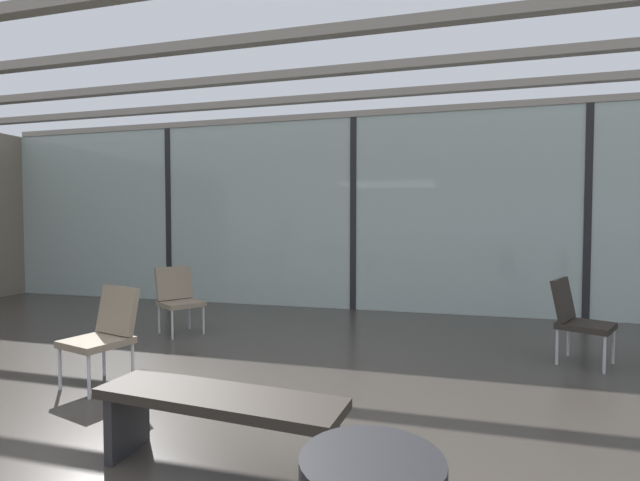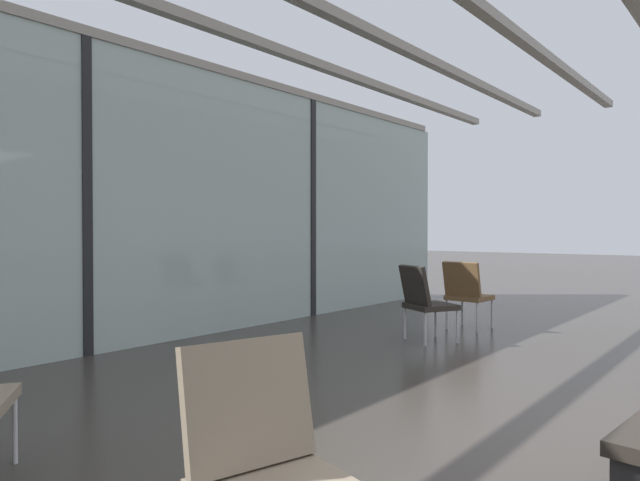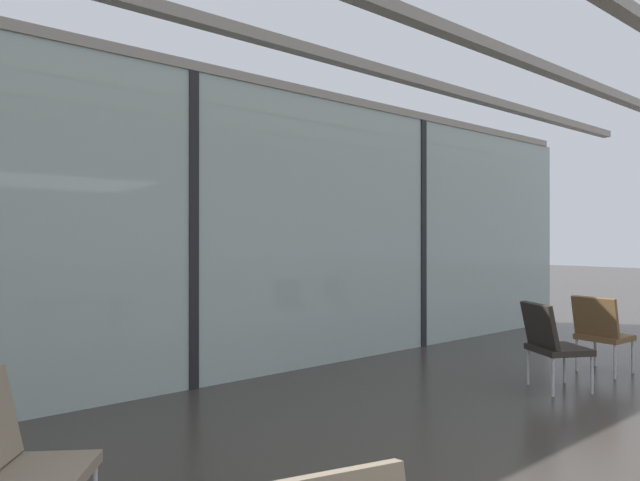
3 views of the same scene
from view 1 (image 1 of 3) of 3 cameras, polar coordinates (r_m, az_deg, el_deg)
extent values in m
plane|color=#38332D|center=(3.08, -16.28, -26.20)|extent=(60.00, 60.00, 0.00)
cube|color=#A3B7B2|center=(7.64, 4.25, 3.34)|extent=(14.00, 0.08, 3.20)
cube|color=black|center=(8.97, -18.33, 3.07)|extent=(0.10, 0.12, 3.20)
cube|color=black|center=(7.64, 4.25, 3.34)|extent=(0.10, 0.12, 3.20)
cube|color=black|center=(7.79, 30.48, 3.01)|extent=(0.10, 0.12, 3.20)
cube|color=gray|center=(4.79, -3.74, 24.27)|extent=(13.72, 0.12, 0.10)
cube|color=gray|center=(5.78, -0.02, 20.36)|extent=(13.72, 0.12, 0.10)
cube|color=gray|center=(6.80, 2.49, 17.57)|extent=(13.72, 0.12, 0.10)
cube|color=gray|center=(7.85, 4.28, 15.49)|extent=(13.72, 0.12, 0.10)
ellipsoid|color=silver|center=(12.07, 14.71, 5.23)|extent=(11.83, 4.19, 4.19)
sphere|color=gray|center=(13.26, -9.62, 5.00)|extent=(2.30, 2.30, 2.30)
sphere|color=black|center=(10.69, -3.18, 7.37)|extent=(0.28, 0.28, 0.28)
sphere|color=black|center=(10.45, 1.55, 7.49)|extent=(0.28, 0.28, 0.28)
sphere|color=black|center=(10.28, 6.48, 7.56)|extent=(0.28, 0.28, 0.28)
sphere|color=black|center=(10.18, 11.54, 7.58)|extent=(0.28, 0.28, 0.28)
sphere|color=black|center=(10.17, 16.66, 7.54)|extent=(0.28, 0.28, 0.28)
cube|color=#7F705B|center=(4.58, -26.24, -11.36)|extent=(0.59, 0.59, 0.06)
cube|color=#7F705B|center=(4.65, -24.06, -7.97)|extent=(0.50, 0.26, 0.44)
cylinder|color=#BCBCC1|center=(4.70, -29.84, -13.78)|extent=(0.03, 0.03, 0.37)
cylinder|color=#BCBCC1|center=(4.36, -27.00, -15.01)|extent=(0.03, 0.03, 0.37)
cylinder|color=#BCBCC1|center=(4.92, -25.48, -12.99)|extent=(0.03, 0.03, 0.37)
cylinder|color=#BCBCC1|center=(4.59, -22.44, -14.06)|extent=(0.03, 0.03, 0.37)
cube|color=#28231E|center=(5.47, 30.37, -9.22)|extent=(0.65, 0.65, 0.06)
cube|color=#28231E|center=(5.48, 28.21, -6.51)|extent=(0.35, 0.49, 0.44)
cylinder|color=#BCBCC1|center=(5.28, 32.10, -12.07)|extent=(0.03, 0.03, 0.37)
cylinder|color=#BCBCC1|center=(5.68, 32.89, -11.07)|extent=(0.03, 0.03, 0.37)
cylinder|color=#BCBCC1|center=(5.37, 27.59, -11.74)|extent=(0.03, 0.03, 0.37)
cylinder|color=#BCBCC1|center=(5.76, 28.70, -10.80)|extent=(0.03, 0.03, 0.37)
cube|color=#7F705B|center=(6.26, -17.03, -7.58)|extent=(0.67, 0.67, 0.06)
cube|color=#7F705B|center=(6.41, -17.84, -5.09)|extent=(0.39, 0.48, 0.44)
cylinder|color=#BCBCC1|center=(6.03, -18.03, -10.06)|extent=(0.03, 0.03, 0.37)
cylinder|color=#BCBCC1|center=(6.20, -14.41, -9.67)|extent=(0.03, 0.03, 0.37)
cylinder|color=#BCBCC1|center=(6.41, -19.52, -9.34)|extent=(0.03, 0.03, 0.37)
cylinder|color=#BCBCC1|center=(6.57, -16.07, -9.01)|extent=(0.03, 0.03, 0.37)
cube|color=#28231E|center=(2.85, -12.62, -18.76)|extent=(1.53, 0.53, 0.06)
cube|color=#262628|center=(2.68, 0.92, -25.68)|extent=(0.06, 0.36, 0.41)
cube|color=#262628|center=(3.33, -22.98, -20.11)|extent=(0.06, 0.36, 0.41)
cylinder|color=black|center=(1.31, 6.53, -26.60)|extent=(0.38, 0.38, 0.06)
camera|label=2|loc=(4.74, -48.46, -1.05)|focal=31.29mm
camera|label=3|loc=(4.51, -41.66, 2.00)|focal=29.95mm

